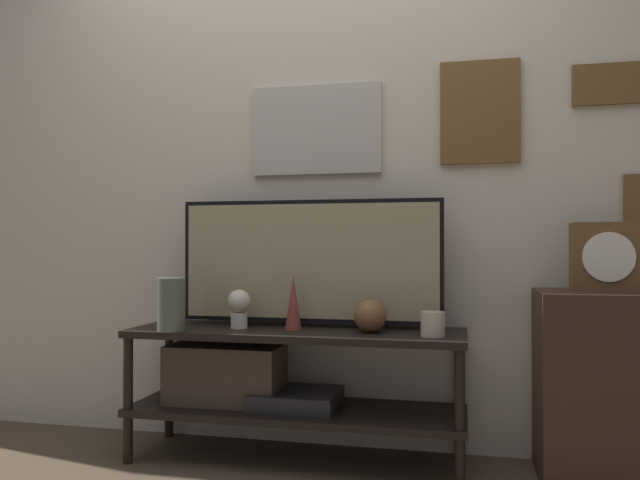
{
  "coord_description": "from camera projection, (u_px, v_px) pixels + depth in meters",
  "views": [
    {
      "loc": [
        0.69,
        -2.3,
        0.91
      ],
      "look_at": [
        0.1,
        0.26,
        0.93
      ],
      "focal_mm": 35.0,
      "sensor_mm": 36.0,
      "label": 1
    }
  ],
  "objects": [
    {
      "name": "decorative_bust",
      "position": [
        239.0,
        306.0,
        2.68
      ],
      "size": [
        0.1,
        0.1,
        0.17
      ],
      "color": "beige",
      "rests_on": "media_console"
    },
    {
      "name": "candle_jar",
      "position": [
        433.0,
        324.0,
        2.44
      ],
      "size": [
        0.1,
        0.1,
        0.1
      ],
      "color": "#C1B29E",
      "rests_on": "media_console"
    },
    {
      "name": "mantel_clock",
      "position": [
        606.0,
        257.0,
        2.42
      ],
      "size": [
        0.25,
        0.11,
        0.27
      ],
      "color": "brown",
      "rests_on": "side_table"
    },
    {
      "name": "vase_tall_ceramic",
      "position": [
        171.0,
        304.0,
        2.6
      ],
      "size": [
        0.11,
        0.11,
        0.22
      ],
      "color": "#4C5647",
      "rests_on": "media_console"
    },
    {
      "name": "media_console",
      "position": [
        269.0,
        376.0,
        2.67
      ],
      "size": [
        1.42,
        0.43,
        0.55
      ],
      "color": "black",
      "rests_on": "ground_plane"
    },
    {
      "name": "vase_round_glass",
      "position": [
        370.0,
        316.0,
        2.55
      ],
      "size": [
        0.14,
        0.14,
        0.14
      ],
      "color": "brown",
      "rests_on": "media_console"
    },
    {
      "name": "vase_slim_bronze",
      "position": [
        293.0,
        302.0,
        2.64
      ],
      "size": [
        0.07,
        0.07,
        0.23
      ],
      "color": "brown",
      "rests_on": "media_console"
    },
    {
      "name": "television",
      "position": [
        309.0,
        261.0,
        2.73
      ],
      "size": [
        1.16,
        0.05,
        0.56
      ],
      "color": "black",
      "rests_on": "media_console"
    },
    {
      "name": "side_table",
      "position": [
        596.0,
        387.0,
        2.4
      ],
      "size": [
        0.43,
        0.39,
        0.73
      ],
      "color": "#382319",
      "rests_on": "ground_plane"
    },
    {
      "name": "wall_back",
      "position": [
        313.0,
        151.0,
        2.91
      ],
      "size": [
        6.4,
        0.08,
        2.7
      ],
      "color": "beige",
      "rests_on": "ground_plane"
    }
  ]
}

